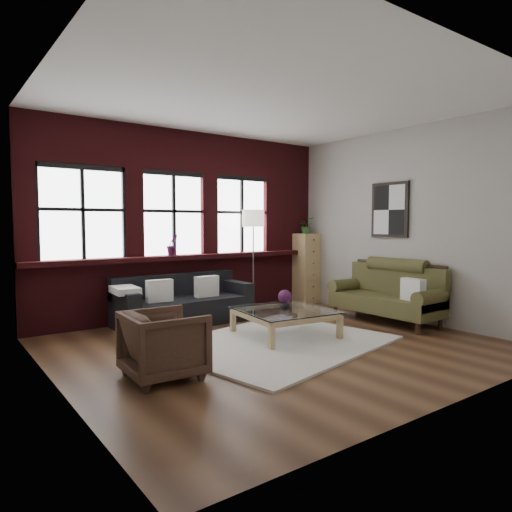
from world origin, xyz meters
TOP-DOWN VIEW (x-y plane):
  - floor at (0.00, 0.00)m, footprint 5.50×5.50m
  - ceiling at (0.00, 0.00)m, footprint 5.50×5.50m
  - wall_back at (0.00, 2.50)m, footprint 5.50×0.00m
  - wall_front at (0.00, -2.50)m, footprint 5.50×0.00m
  - wall_left at (-2.75, 0.00)m, footprint 0.00×5.00m
  - wall_right at (2.75, 0.00)m, footprint 0.00×5.00m
  - brick_backwall at (0.00, 2.44)m, footprint 5.50×0.12m
  - sill_ledge at (0.00, 2.35)m, footprint 5.50×0.30m
  - window_left at (-1.80, 2.45)m, footprint 1.38×0.10m
  - window_mid at (-0.30, 2.45)m, footprint 1.38×0.10m
  - window_right at (1.10, 2.45)m, footprint 1.38×0.10m
  - wall_poster at (2.72, 0.30)m, footprint 0.05×0.74m
  - shag_rug at (0.03, 0.01)m, footprint 3.26×2.79m
  - dark_sofa at (-0.39, 1.90)m, footprint 2.18×0.88m
  - pillow_a at (-0.86, 1.80)m, footprint 0.41×0.17m
  - pillow_b at (-0.03, 1.80)m, footprint 0.40×0.15m
  - vintage_settee at (2.30, 0.04)m, footprint 0.84×1.90m
  - pillow_settee at (2.22, -0.54)m, footprint 0.18×0.39m
  - armchair at (-1.77, -0.33)m, footprint 0.81×0.79m
  - coffee_table at (0.36, 0.26)m, footprint 1.36×1.36m
  - vase at (0.36, 0.26)m, footprint 0.15×0.15m
  - flowers at (0.36, 0.26)m, footprint 0.19×0.19m
  - drawer_chest at (2.53, 2.21)m, footprint 0.43×0.43m
  - potted_plant_top at (2.53, 2.21)m, footprint 0.36×0.34m
  - floor_lamp at (1.10, 2.05)m, footprint 0.40×0.40m
  - sill_plant at (-0.38, 2.32)m, footprint 0.21×0.18m

SIDE VIEW (x-z plane):
  - floor at x=0.00m, z-range 0.00..0.00m
  - shag_rug at x=0.03m, z-range 0.00..0.03m
  - coffee_table at x=0.36m, z-range -0.01..0.40m
  - armchair at x=-1.77m, z-range 0.00..0.71m
  - dark_sofa at x=-0.39m, z-range 0.00..0.79m
  - vase at x=0.36m, z-range 0.40..0.54m
  - vintage_settee at x=2.30m, z-range 0.00..1.01m
  - flowers at x=0.36m, z-range 0.48..0.68m
  - pillow_a at x=-0.86m, z-range 0.42..0.76m
  - pillow_b at x=-0.03m, z-range 0.42..0.76m
  - pillow_settee at x=2.22m, z-range 0.44..0.78m
  - drawer_chest at x=2.53m, z-range 0.00..1.41m
  - floor_lamp at x=1.10m, z-range 0.00..2.01m
  - sill_ledge at x=0.00m, z-range 1.00..1.08m
  - sill_plant at x=-0.38m, z-range 1.08..1.45m
  - potted_plant_top at x=2.53m, z-range 1.41..1.74m
  - wall_back at x=0.00m, z-range -1.15..4.35m
  - wall_front at x=0.00m, z-range -1.15..4.35m
  - wall_left at x=-2.75m, z-range -0.90..4.10m
  - wall_right at x=2.75m, z-range -0.90..4.10m
  - brick_backwall at x=0.00m, z-range 0.00..3.20m
  - window_left at x=-1.80m, z-range 1.00..2.50m
  - window_mid at x=-0.30m, z-range 1.00..2.50m
  - window_right at x=1.10m, z-range 1.00..2.50m
  - wall_poster at x=2.72m, z-range 1.38..2.32m
  - ceiling at x=0.00m, z-range 3.20..3.20m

